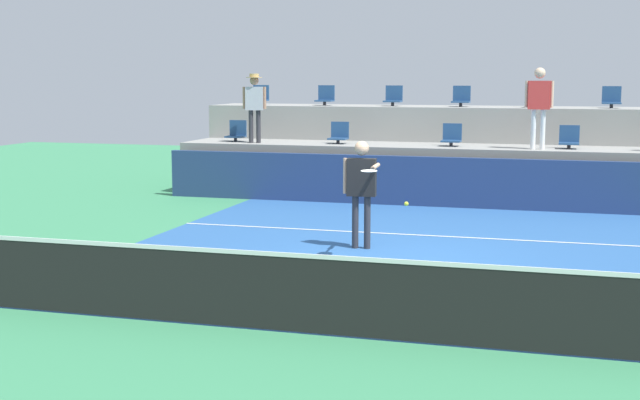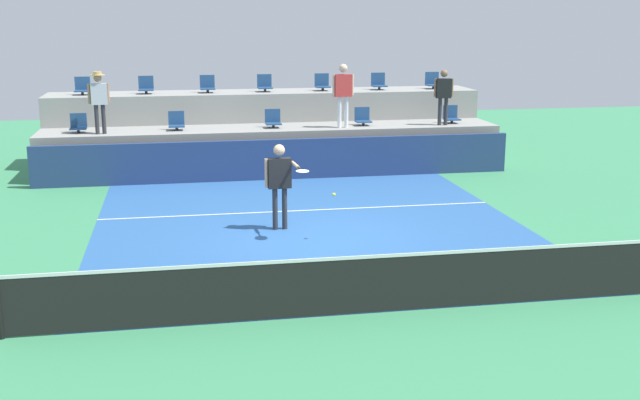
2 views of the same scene
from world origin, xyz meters
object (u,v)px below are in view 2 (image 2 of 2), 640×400
object	(u,v)px
stadium_chair_upper_left	(146,86)
stadium_chair_lower_center	(273,120)
stadium_chair_lower_left	(176,122)
tennis_ball	(334,195)
stadium_chair_lower_right	(363,118)
stadium_chair_upper_mid_right	(322,84)
stadium_chair_upper_mid_left	(207,85)
spectator_in_grey	(444,92)
stadium_chair_lower_far_right	(451,116)
tennis_player	(280,178)
spectator_with_hat	(99,96)
spectator_in_white	(343,89)
stadium_chair_lower_far_left	(78,125)
stadium_chair_upper_right	(379,83)
stadium_chair_upper_far_right	(433,82)
stadium_chair_upper_center	(265,84)
stadium_chair_upper_far_left	(82,87)

from	to	relation	value
stadium_chair_upper_left	stadium_chair_lower_center	bearing A→B (deg)	-26.87
stadium_chair_lower_left	tennis_ball	bearing A→B (deg)	-67.64
stadium_chair_lower_right	stadium_chair_upper_mid_right	bearing A→B (deg)	115.63
stadium_chair_upper_mid_left	spectator_in_grey	world-z (taller)	spectator_in_grey
stadium_chair_lower_far_right	spectator_in_grey	size ratio (longest dim) A/B	0.33
stadium_chair_lower_center	stadium_chair_lower_far_right	world-z (taller)	same
tennis_player	spectator_with_hat	bearing A→B (deg)	124.50
stadium_chair_upper_mid_left	spectator_in_white	distance (m)	4.30
stadium_chair_upper_mid_right	spectator_in_grey	xyz separation A→B (m)	(3.16, -2.18, -0.11)
stadium_chair_lower_far_left	stadium_chair_upper_mid_right	distance (m)	7.37
stadium_chair_lower_far_left	stadium_chair_upper_right	distance (m)	9.11
stadium_chair_lower_right	spectator_in_grey	xyz separation A→B (m)	(2.30, -0.38, 0.74)
stadium_chair_upper_far_right	stadium_chair_upper_mid_right	bearing A→B (deg)	180.00
stadium_chair_lower_far_left	stadium_chair_upper_left	world-z (taller)	stadium_chair_upper_left
stadium_chair_upper_center	tennis_ball	xyz separation A→B (m)	(0.33, -9.12, -1.37)
stadium_chair_upper_mid_right	tennis_player	xyz separation A→B (m)	(-2.39, -8.13, -1.20)
spectator_in_white	stadium_chair_upper_center	bearing A→B (deg)	132.11
stadium_chair_upper_right	spectator_in_grey	size ratio (longest dim) A/B	0.33
stadium_chair_lower_right	tennis_player	size ratio (longest dim) A/B	0.29
tennis_player	stadium_chair_upper_center	bearing A→B (deg)	85.71
stadium_chair_lower_center	spectator_in_white	distance (m)	2.18
stadium_chair_lower_right	tennis_ball	xyz separation A→B (m)	(-2.32, -7.32, -0.52)
stadium_chair_upper_far_left	stadium_chair_upper_right	bearing A→B (deg)	0.00
stadium_chair_lower_far_left	stadium_chair_lower_left	xyz separation A→B (m)	(2.63, 0.00, 0.00)
stadium_chair_lower_left	stadium_chair_upper_left	xyz separation A→B (m)	(-0.85, 1.80, 0.85)
stadium_chair_upper_left	spectator_in_grey	bearing A→B (deg)	-14.45
stadium_chair_lower_right	stadium_chair_upper_far_left	xyz separation A→B (m)	(-7.99, 1.80, 0.85)
stadium_chair_lower_right	stadium_chair_lower_far_right	bearing A→B (deg)	0.00
stadium_chair_lower_center	stadium_chair_upper_far_right	xyz separation A→B (m)	(5.31, 1.80, 0.85)
stadium_chair_upper_right	spectator_with_hat	distance (m)	8.55
stadium_chair_upper_left	stadium_chair_upper_right	xyz separation A→B (m)	(7.11, 0.00, 0.00)
stadium_chair_lower_right	stadium_chair_upper_mid_right	xyz separation A→B (m)	(-0.86, 1.80, 0.85)
stadium_chair_upper_far_left	stadium_chair_upper_center	distance (m)	5.35
stadium_chair_lower_left	stadium_chair_upper_mid_right	size ratio (longest dim) A/B	1.00
stadium_chair_upper_mid_right	stadium_chair_upper_mid_left	bearing A→B (deg)	180.00
stadium_chair_upper_mid_left	stadium_chair_upper_center	distance (m)	1.73
stadium_chair_lower_far_left	spectator_in_grey	distance (m)	10.29
stadium_chair_lower_left	stadium_chair_upper_mid_left	bearing A→B (deg)	61.99
stadium_chair_upper_center	stadium_chair_upper_mid_right	distance (m)	1.78
stadium_chair_lower_far_left	spectator_in_white	size ratio (longest dim) A/B	0.29
stadium_chair_lower_center	tennis_ball	size ratio (longest dim) A/B	7.65
stadium_chair_upper_left	stadium_chair_upper_right	distance (m)	7.11
tennis_player	spectator_in_white	bearing A→B (deg)	66.51
spectator_in_grey	stadium_chair_upper_left	bearing A→B (deg)	165.55
stadium_chair_lower_center	spectator_in_grey	world-z (taller)	spectator_in_grey
stadium_chair_upper_center	tennis_ball	distance (m)	9.23
stadium_chair_lower_right	stadium_chair_upper_left	bearing A→B (deg)	163.75
stadium_chair_lower_far_left	spectator_with_hat	xyz separation A→B (m)	(0.62, -0.38, 0.80)
stadium_chair_lower_far_right	tennis_ball	bearing A→B (deg)	-124.40
stadium_chair_lower_center	stadium_chair_upper_center	world-z (taller)	stadium_chair_upper_center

